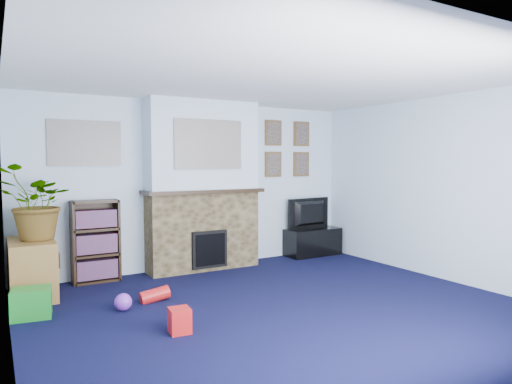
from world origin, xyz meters
TOP-DOWN VIEW (x-y plane):
  - floor at (0.00, 0.00)m, footprint 5.00×4.50m
  - ceiling at (0.00, 0.00)m, footprint 5.00×4.50m
  - wall_back at (0.00, 2.25)m, footprint 5.00×0.04m
  - wall_front at (0.00, -2.25)m, footprint 5.00×0.04m
  - wall_left at (-2.50, 0.00)m, footprint 0.04×4.50m
  - wall_right at (2.50, 0.00)m, footprint 0.04×4.50m
  - chimney_breast at (0.00, 2.05)m, footprint 1.72×0.50m
  - collage_main at (0.00, 1.84)m, footprint 1.00×0.03m
  - collage_left at (-1.55, 2.23)m, footprint 0.90×0.03m
  - portrait_tl at (1.30, 2.23)m, footprint 0.30×0.03m
  - portrait_tr at (1.85, 2.23)m, footprint 0.30×0.03m
  - portrait_bl at (1.30, 2.23)m, footprint 0.30×0.03m
  - portrait_br at (1.85, 2.23)m, footprint 0.30×0.03m
  - tv_stand at (1.95, 2.03)m, footprint 0.93×0.39m
  - television at (1.95, 2.05)m, footprint 0.87×0.21m
  - bookshelf at (-1.47, 2.11)m, footprint 0.58×0.28m
  - sideboard at (-2.24, 1.75)m, footprint 0.47×0.85m
  - potted_plant at (-2.19, 1.70)m, footprint 1.02×1.02m
  - mantel_clock at (-0.05, 2.00)m, footprint 0.10×0.06m
  - mantel_candle at (0.30, 2.00)m, footprint 0.05×0.05m
  - mantel_teddy at (-0.59, 2.00)m, footprint 0.14×0.14m
  - mantel_can at (0.77, 2.00)m, footprint 0.05×0.05m
  - green_crate at (-2.30, 1.00)m, footprint 0.40×0.34m
  - toy_ball at (-1.46, 0.76)m, footprint 0.18×0.18m
  - toy_block at (-1.18, -0.12)m, footprint 0.20×0.20m
  - toy_tube at (-1.08, 0.90)m, footprint 0.33×0.15m

SIDE VIEW (x-z plane):
  - floor at x=0.00m, z-range -0.01..0.01m
  - toy_tube at x=-1.08m, z-range -0.03..0.17m
  - toy_ball at x=-1.46m, z-range 0.00..0.18m
  - toy_block at x=-1.18m, z-range 0.00..0.22m
  - green_crate at x=-2.30m, z-range -0.01..0.29m
  - tv_stand at x=1.95m, z-range 0.00..0.45m
  - sideboard at x=-2.24m, z-range 0.02..0.68m
  - bookshelf at x=-1.47m, z-range -0.02..1.03m
  - television at x=1.95m, z-range 0.44..0.94m
  - potted_plant at x=-2.19m, z-range 0.66..1.52m
  - chimney_breast at x=0.00m, z-range -0.02..2.38m
  - wall_back at x=0.00m, z-range 0.00..2.40m
  - wall_front at x=0.00m, z-range 0.00..2.40m
  - wall_left at x=-2.50m, z-range 0.00..2.40m
  - wall_right at x=2.50m, z-range 0.00..2.40m
  - mantel_can at x=0.77m, z-range 1.16..1.26m
  - mantel_teddy at x=-0.59m, z-range 1.15..1.28m
  - mantel_clock at x=-0.05m, z-range 1.15..1.29m
  - mantel_candle at x=0.30m, z-range 1.16..1.30m
  - portrait_bl at x=1.30m, z-range 1.30..1.70m
  - portrait_br at x=1.85m, z-range 1.30..1.70m
  - collage_left at x=-1.55m, z-range 1.49..2.07m
  - collage_main at x=0.00m, z-range 1.44..2.12m
  - portrait_tl at x=1.30m, z-range 1.80..2.20m
  - portrait_tr at x=1.85m, z-range 1.80..2.20m
  - ceiling at x=0.00m, z-range 2.40..2.40m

